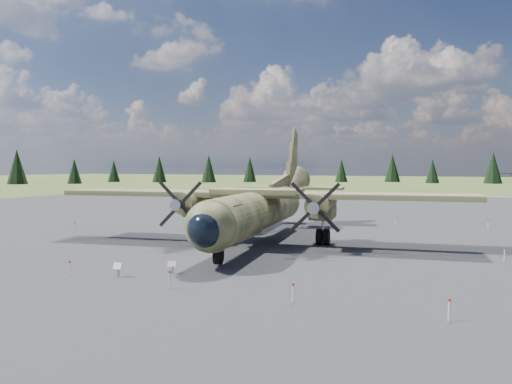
% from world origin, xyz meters
% --- Properties ---
extents(ground, '(500.00, 500.00, 0.00)m').
position_xyz_m(ground, '(0.00, 0.00, 0.00)').
color(ground, '#4F5D29').
rests_on(ground, ground).
extents(apron, '(120.00, 120.00, 0.04)m').
position_xyz_m(apron, '(0.00, 10.00, 0.00)').
color(apron, '#5B5C60').
rests_on(apron, ground).
extents(transport_plane, '(30.37, 27.39, 9.99)m').
position_xyz_m(transport_plane, '(0.19, 1.68, 2.87)').
color(transport_plane, '#383F22').
rests_on(transport_plane, ground).
extents(info_placard_left, '(0.49, 0.22, 0.75)m').
position_xyz_m(info_placard_left, '(-1.75, -12.51, 0.50)').
color(info_placard_left, gray).
rests_on(info_placard_left, ground).
extents(info_placard_right, '(0.47, 0.31, 0.69)m').
position_xyz_m(info_placard_right, '(0.34, -10.77, 0.46)').
color(info_placard_right, gray).
rests_on(info_placard_right, ground).
extents(barrier_fence, '(33.12, 29.62, 0.85)m').
position_xyz_m(barrier_fence, '(-0.46, -0.08, 0.51)').
color(barrier_fence, white).
rests_on(barrier_fence, ground).
extents(treeline, '(302.09, 303.73, 10.90)m').
position_xyz_m(treeline, '(-3.89, 0.96, 4.72)').
color(treeline, black).
rests_on(treeline, ground).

